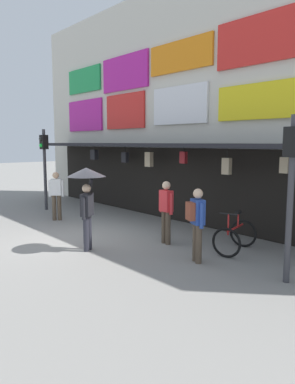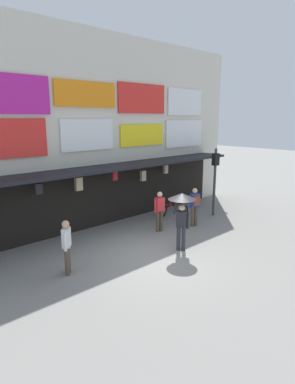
{
  "view_description": "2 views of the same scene",
  "coord_description": "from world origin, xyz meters",
  "px_view_note": "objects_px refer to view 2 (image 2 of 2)",
  "views": [
    {
      "loc": [
        8.73,
        -5.04,
        2.7
      ],
      "look_at": [
        1.49,
        1.26,
        1.4
      ],
      "focal_mm": 34.55,
      "sensor_mm": 36.0,
      "label": 1
    },
    {
      "loc": [
        -7.21,
        -7.29,
        4.57
      ],
      "look_at": [
        1.38,
        1.92,
        1.69
      ],
      "focal_mm": 30.29,
      "sensor_mm": 36.0,
      "label": 2
    }
  ],
  "objects_px": {
    "pedestrian_with_umbrella": "(182,206)",
    "pedestrian_in_black": "(160,209)",
    "pedestrian_in_yellow": "(195,204)",
    "pedestrian_in_blue": "(67,244)",
    "traffic_light_far": "(215,171)",
    "bicycle_parked": "(174,211)"
  },
  "relations": [
    {
      "from": "pedestrian_with_umbrella",
      "to": "pedestrian_in_black",
      "type": "xyz_separation_m",
      "value": [
        0.84,
        1.91,
        -0.69
      ]
    },
    {
      "from": "pedestrian_in_yellow",
      "to": "pedestrian_in_blue",
      "type": "height_order",
      "value": "same"
    },
    {
      "from": "pedestrian_in_black",
      "to": "pedestrian_in_blue",
      "type": "distance_m",
      "value": 4.72
    },
    {
      "from": "traffic_light_far",
      "to": "pedestrian_in_black",
      "type": "xyz_separation_m",
      "value": [
        -3.52,
        0.14,
        -1.19
      ]
    },
    {
      "from": "pedestrian_with_umbrella",
      "to": "pedestrian_in_yellow",
      "type": "xyz_separation_m",
      "value": [
        2.4,
        1.35,
        -0.66
      ]
    },
    {
      "from": "bicycle_parked",
      "to": "pedestrian_with_umbrella",
      "type": "bearing_deg",
      "value": -133.41
    },
    {
      "from": "bicycle_parked",
      "to": "pedestrian_in_black",
      "type": "relative_size",
      "value": 0.78
    },
    {
      "from": "bicycle_parked",
      "to": "pedestrian_in_yellow",
      "type": "height_order",
      "value": "pedestrian_in_yellow"
    },
    {
      "from": "traffic_light_far",
      "to": "pedestrian_in_blue",
      "type": "bearing_deg",
      "value": -175.5
    },
    {
      "from": "pedestrian_in_blue",
      "to": "pedestrian_in_yellow",
      "type": "bearing_deg",
      "value": 2.05
    },
    {
      "from": "pedestrian_in_yellow",
      "to": "pedestrian_in_blue",
      "type": "relative_size",
      "value": 1.0
    },
    {
      "from": "bicycle_parked",
      "to": "pedestrian_in_black",
      "type": "distance_m",
      "value": 1.91
    },
    {
      "from": "pedestrian_with_umbrella",
      "to": "pedestrian_in_blue",
      "type": "bearing_deg",
      "value": 163.52
    },
    {
      "from": "pedestrian_with_umbrella",
      "to": "pedestrian_in_yellow",
      "type": "distance_m",
      "value": 2.83
    },
    {
      "from": "pedestrian_in_blue",
      "to": "traffic_light_far",
      "type": "bearing_deg",
      "value": 4.5
    },
    {
      "from": "pedestrian_in_black",
      "to": "pedestrian_in_blue",
      "type": "relative_size",
      "value": 1.0
    },
    {
      "from": "pedestrian_in_black",
      "to": "traffic_light_far",
      "type": "bearing_deg",
      "value": -2.26
    },
    {
      "from": "pedestrian_in_blue",
      "to": "pedestrian_with_umbrella",
      "type": "bearing_deg",
      "value": -16.48
    },
    {
      "from": "traffic_light_far",
      "to": "pedestrian_with_umbrella",
      "type": "bearing_deg",
      "value": -157.89
    },
    {
      "from": "traffic_light_far",
      "to": "pedestrian_in_blue",
      "type": "xyz_separation_m",
      "value": [
        -8.18,
        -0.64,
        -1.19
      ]
    },
    {
      "from": "bicycle_parked",
      "to": "pedestrian_in_black",
      "type": "bearing_deg",
      "value": -155.91
    },
    {
      "from": "pedestrian_with_umbrella",
      "to": "pedestrian_in_black",
      "type": "distance_m",
      "value": 2.2
    }
  ]
}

